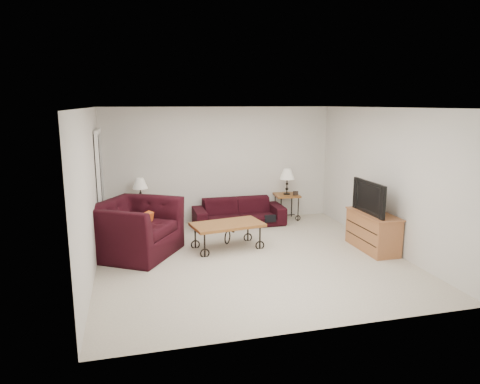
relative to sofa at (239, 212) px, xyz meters
name	(u,v)px	position (x,y,z in m)	size (l,w,h in m)	color
ground	(250,258)	(-0.31, -2.02, -0.28)	(5.00, 5.00, 0.00)	beige
wall_back	(220,165)	(-0.31, 0.48, 0.97)	(5.00, 0.02, 2.50)	silver
wall_front	(312,226)	(-0.31, -4.52, 0.97)	(5.00, 0.02, 2.50)	silver
wall_left	(90,193)	(-2.81, -2.02, 0.97)	(0.02, 5.00, 2.50)	silver
wall_right	(386,179)	(2.19, -2.02, 0.97)	(0.02, 5.00, 2.50)	silver
ceiling	(251,108)	(-0.31, -2.02, 2.22)	(5.00, 5.00, 0.00)	white
doorway	(100,188)	(-2.78, -0.37, 0.74)	(0.08, 0.94, 2.04)	black
sofa	(239,212)	(0.00, 0.00, 0.00)	(1.93, 0.76, 0.56)	black
side_table_left	(142,217)	(-2.04, 0.18, -0.01)	(0.50, 0.50, 0.54)	brown
side_table_right	(286,207)	(1.15, 0.18, 0.01)	(0.53, 0.53, 0.58)	brown
lamp_left	(140,191)	(-2.04, 0.18, 0.53)	(0.31, 0.31, 0.54)	black
lamp_right	(287,182)	(1.15, 0.18, 0.58)	(0.33, 0.33, 0.58)	black
photo_frame_left	(133,204)	(-2.19, 0.03, 0.30)	(0.11, 0.01, 0.09)	black
photo_frame_right	(296,193)	(1.30, 0.03, 0.34)	(0.12, 0.02, 0.10)	black
coffee_table	(227,236)	(-0.58, -1.45, -0.05)	(1.25, 0.68, 0.47)	brown
armchair	(135,229)	(-2.19, -1.36, 0.18)	(1.42, 1.24, 0.92)	black
throw_pillow	(144,225)	(-2.04, -1.41, 0.24)	(0.42, 0.11, 0.42)	#C05318
tv_stand	(373,231)	(1.92, -2.14, 0.05)	(0.46, 1.11, 0.67)	#A35F3C
television	(374,197)	(1.90, -2.14, 0.67)	(1.00, 0.13, 0.57)	black
backpack	(268,215)	(0.59, -0.24, -0.04)	(0.37, 0.28, 0.47)	black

